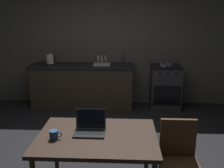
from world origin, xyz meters
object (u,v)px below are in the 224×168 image
(bottle, at_px, (123,60))
(frying_pan, at_px, (166,65))
(electric_kettle, at_px, (50,60))
(chair, at_px, (179,156))
(dining_table, at_px, (97,141))
(stove_oven, at_px, (165,87))
(coffee_mug, at_px, (54,135))
(dish_rack, at_px, (102,63))
(laptop, at_px, (90,128))

(bottle, height_order, frying_pan, bottle)
(electric_kettle, bearing_deg, chair, -53.05)
(bottle, bearing_deg, dining_table, -94.77)
(dining_table, bearing_deg, bottle, 85.23)
(stove_oven, relative_size, bottle, 3.51)
(chair, xyz_separation_m, frying_pan, (0.26, 2.81, 0.44))
(dining_table, distance_m, frying_pan, 3.06)
(bottle, relative_size, coffee_mug, 2.06)
(coffee_mug, distance_m, dish_rack, 2.98)
(electric_kettle, distance_m, dish_rack, 1.09)
(electric_kettle, xyz_separation_m, frying_pan, (2.40, -0.03, -0.08))
(dining_table, distance_m, electric_kettle, 3.16)
(stove_oven, xyz_separation_m, dish_rack, (-1.32, 0.00, 0.50))
(chair, distance_m, coffee_mug, 1.30)
(chair, height_order, laptop, laptop)
(dining_table, height_order, electric_kettle, electric_kettle)
(bottle, height_order, dish_rack, bottle)
(chair, xyz_separation_m, coffee_mug, (-1.27, -0.13, 0.28))
(dining_table, distance_m, dish_rack, 2.89)
(laptop, xyz_separation_m, coffee_mug, (-0.34, -0.17, -0.00))
(dining_table, distance_m, laptop, 0.16)
(chair, relative_size, bottle, 3.36)
(stove_oven, bearing_deg, chair, -95.57)
(chair, relative_size, coffee_mug, 6.93)
(electric_kettle, xyz_separation_m, coffee_mug, (0.87, -2.97, -0.24))
(stove_oven, bearing_deg, bottle, -176.95)
(laptop, xyz_separation_m, frying_pan, (1.19, 2.77, 0.16))
(coffee_mug, bearing_deg, chair, 5.84)
(laptop, bearing_deg, frying_pan, 80.91)
(dining_table, xyz_separation_m, electric_kettle, (-1.28, 2.87, 0.35))
(electric_kettle, height_order, dish_rack, electric_kettle)
(dining_table, bearing_deg, laptop, 140.62)
(stove_oven, height_order, bottle, bottle)
(stove_oven, height_order, electric_kettle, electric_kettle)
(stove_oven, xyz_separation_m, laptop, (-1.21, -2.80, 0.33))
(bottle, bearing_deg, laptop, -96.54)
(electric_kettle, bearing_deg, laptop, -66.73)
(electric_kettle, bearing_deg, dish_rack, -0.00)
(dining_table, distance_m, bottle, 2.85)
(coffee_mug, bearing_deg, bottle, 77.39)
(stove_oven, relative_size, chair, 1.04)
(chair, xyz_separation_m, electric_kettle, (-2.13, 2.84, 0.52))
(dining_table, bearing_deg, chair, 1.94)
(bottle, bearing_deg, electric_kettle, 178.12)
(laptop, bearing_deg, chair, 11.89)
(electric_kettle, bearing_deg, stove_oven, -0.06)
(frying_pan, bearing_deg, coffee_mug, -117.49)
(stove_oven, distance_m, laptop, 3.06)
(electric_kettle, distance_m, coffee_mug, 3.10)
(electric_kettle, relative_size, dish_rack, 0.65)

